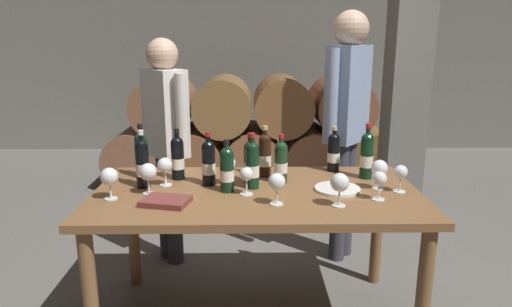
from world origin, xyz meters
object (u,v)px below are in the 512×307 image
(wine_glass_0, at_px, (228,165))
(wine_bottle_0, at_px, (142,154))
(wine_glass_6, at_px, (379,169))
(wine_bottle_6, at_px, (367,155))
(dining_table, at_px, (257,207))
(wine_bottle_1, at_px, (227,169))
(sommelier_presenting, at_px, (347,114))
(wine_glass_1, at_px, (165,166))
(wine_glass_3, at_px, (379,180))
(wine_glass_8, at_px, (340,183))
(taster_seated_left, at_px, (166,133))
(wine_bottle_5, at_px, (265,155))
(wine_bottle_9, at_px, (334,152))
(wine_bottle_10, at_px, (281,162))
(tasting_notebook, at_px, (166,201))
(wine_glass_4, at_px, (109,177))
(wine_bottle_2, at_px, (209,162))
(wine_glass_5, at_px, (277,182))
(wine_glass_2, at_px, (148,173))
(wine_glass_9, at_px, (246,175))
(wine_bottle_4, at_px, (178,157))
(wine_bottle_3, at_px, (250,161))
(wine_bottle_7, at_px, (252,164))
(wine_glass_7, at_px, (401,173))
(serving_plate, at_px, (338,189))

(wine_glass_0, bearing_deg, wine_bottle_0, 164.05)
(wine_glass_6, bearing_deg, wine_bottle_6, 95.30)
(dining_table, relative_size, wine_bottle_1, 6.13)
(wine_bottle_6, height_order, sommelier_presenting, sommelier_presenting)
(wine_glass_1, height_order, wine_glass_3, wine_glass_1)
(wine_glass_8, height_order, taster_seated_left, taster_seated_left)
(wine_bottle_5, distance_m, wine_bottle_9, 0.43)
(wine_bottle_10, xyz_separation_m, tasting_notebook, (-0.58, -0.33, -0.11))
(wine_bottle_6, height_order, wine_glass_4, wine_bottle_6)
(wine_bottle_2, bearing_deg, wine_glass_5, -41.43)
(dining_table, height_order, wine_bottle_5, wine_bottle_5)
(sommelier_presenting, bearing_deg, wine_glass_2, -145.90)
(wine_bottle_9, bearing_deg, wine_glass_9, -141.08)
(wine_bottle_1, distance_m, sommelier_presenting, 1.09)
(wine_bottle_4, xyz_separation_m, tasting_notebook, (0.00, -0.40, -0.11))
(wine_bottle_0, xyz_separation_m, wine_glass_5, (0.74, -0.45, -0.02))
(wine_bottle_3, height_order, wine_bottle_10, wine_bottle_3)
(wine_glass_2, height_order, taster_seated_left, taster_seated_left)
(wine_glass_6, xyz_separation_m, tasting_notebook, (-1.09, -0.21, -0.10))
(wine_bottle_4, bearing_deg, wine_glass_5, -37.93)
(wine_bottle_7, distance_m, wine_glass_8, 0.50)
(tasting_notebook, bearing_deg, wine_bottle_4, 103.46)
(wine_bottle_5, relative_size, wine_glass_8, 1.83)
(wine_bottle_0, relative_size, wine_glass_8, 1.92)
(wine_glass_9, bearing_deg, tasting_notebook, -161.41)
(wine_bottle_1, bearing_deg, wine_bottle_2, 132.55)
(wine_glass_7, xyz_separation_m, wine_glass_8, (-0.35, -0.20, 0.01))
(tasting_notebook, bearing_deg, wine_glass_2, 140.40)
(wine_bottle_10, bearing_deg, wine_glass_8, -55.72)
(wine_glass_5, xyz_separation_m, wine_glass_9, (-0.15, 0.14, -0.01))
(wine_glass_2, relative_size, wine_glass_8, 1.00)
(wine_glass_0, xyz_separation_m, wine_glass_8, (0.54, -0.34, 0.00))
(wine_bottle_6, bearing_deg, wine_glass_8, -118.25)
(serving_plate, bearing_deg, wine_glass_0, 169.27)
(wine_glass_6, height_order, wine_glass_8, wine_glass_8)
(sommelier_presenting, bearing_deg, serving_plate, -104.37)
(wine_glass_3, bearing_deg, wine_glass_2, 174.83)
(wine_glass_0, relative_size, wine_glass_4, 0.98)
(wine_bottle_1, bearing_deg, wine_glass_1, 162.81)
(wine_glass_8, bearing_deg, wine_bottle_3, 138.47)
(wine_bottle_10, distance_m, wine_glass_0, 0.29)
(wine_bottle_7, height_order, sommelier_presenting, sommelier_presenting)
(wine_glass_4, distance_m, serving_plate, 1.16)
(wine_bottle_1, height_order, wine_bottle_6, wine_bottle_6)
(wine_bottle_0, height_order, tasting_notebook, wine_bottle_0)
(wine_bottle_5, bearing_deg, wine_glass_8, -55.47)
(wine_bottle_6, xyz_separation_m, sommelier_presenting, (-0.01, 0.54, 0.15))
(wine_bottle_0, distance_m, wine_bottle_1, 0.56)
(wine_glass_3, bearing_deg, wine_glass_7, 39.21)
(wine_glass_1, distance_m, wine_glass_3, 1.12)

